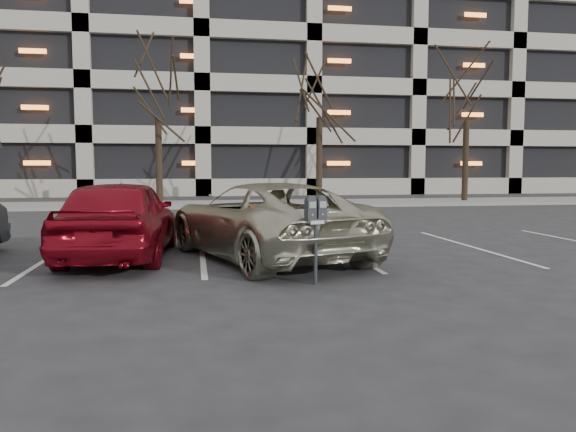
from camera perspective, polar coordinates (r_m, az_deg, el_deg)
name	(u,v)px	position (r m, az deg, el deg)	size (l,w,h in m)	color
ground	(294,274)	(8.89, 0.61, -5.87)	(140.00, 140.00, 0.00)	#28282B
sidewalk	(230,204)	(24.70, -5.93, 1.22)	(80.00, 4.00, 0.12)	gray
stall_lines	(202,253)	(11.02, -8.71, -3.78)	(16.90, 5.20, 0.00)	silver
parking_garage	(370,68)	(45.18, 8.34, 14.61)	(52.00, 20.00, 19.00)	black
tree_b	(157,64)	(25.01, -13.16, 14.76)	(3.64, 3.64, 8.27)	black
tree_c	(320,63)	(25.62, 3.24, 15.22)	(3.79, 3.79, 8.61)	black
tree_d	(468,70)	(27.96, 17.81, 13.91)	(3.73, 3.73, 8.47)	black
parking_meter	(316,218)	(7.94, 2.83, -0.19)	(0.34, 0.21, 1.25)	black
suv_silver	(265,220)	(10.31, -2.32, -0.44)	(3.81, 5.51, 1.40)	#BDBBA1
car_red	(120,218)	(10.70, -16.68, -0.21)	(1.76, 4.37, 1.49)	maroon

